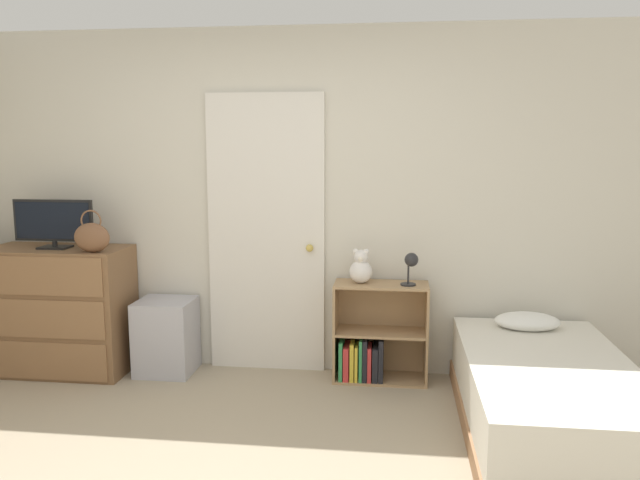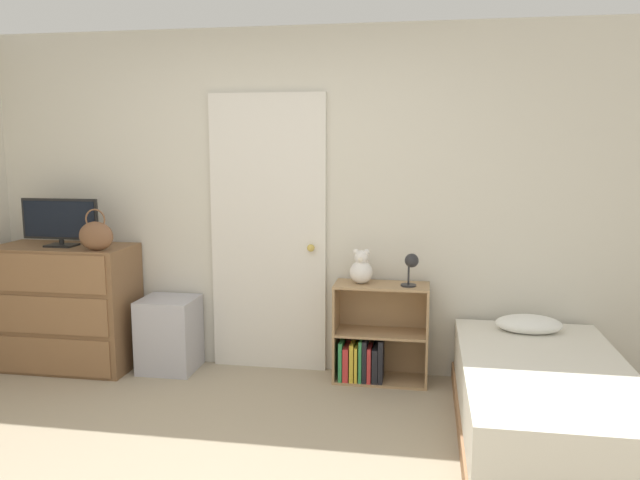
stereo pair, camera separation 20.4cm
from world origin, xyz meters
name	(u,v)px [view 2 (the right image)]	position (x,y,z in m)	size (l,w,h in m)	color
wall_back	(283,202)	(0.00, 2.00, 1.27)	(10.00, 0.06, 2.55)	beige
door_closed	(268,234)	(-0.10, 1.95, 1.04)	(0.88, 0.09, 2.08)	silver
dresser	(66,307)	(-1.64, 1.70, 0.47)	(1.03, 0.51, 0.95)	brown
tv	(60,221)	(-1.63, 1.68, 1.14)	(0.61, 0.16, 0.36)	black
handbag	(96,235)	(-1.27, 1.54, 1.06)	(0.26, 0.12, 0.30)	brown
storage_bin	(169,334)	(-0.84, 1.76, 0.28)	(0.41, 0.38, 0.56)	#ADADB7
bookshelf	(373,344)	(0.71, 1.80, 0.28)	(0.67, 0.30, 0.72)	tan
teddy_bear	(361,269)	(0.62, 1.80, 0.83)	(0.16, 0.16, 0.25)	silver
desk_lamp	(411,264)	(0.97, 1.76, 0.88)	(0.12, 0.12, 0.24)	#262628
bed	(544,401)	(1.77, 1.04, 0.23)	(0.98, 1.83, 0.57)	#996B47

